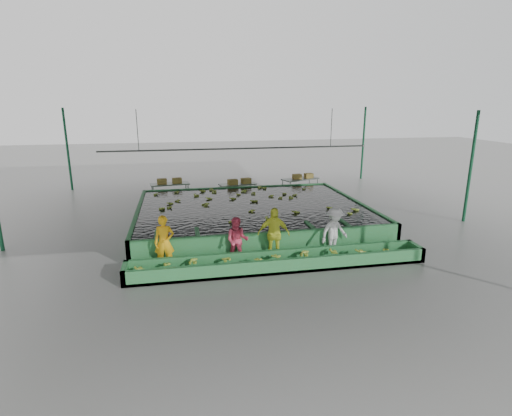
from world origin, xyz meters
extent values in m
plane|color=slate|center=(0.00, 0.00, 0.00)|extent=(80.00, 80.00, 0.00)
cube|color=gray|center=(0.00, 0.00, 5.00)|extent=(20.00, 22.00, 0.04)
cube|color=black|center=(0.00, 1.50, 0.85)|extent=(9.70, 7.70, 0.00)
cylinder|color=#59605B|center=(0.00, 5.00, 3.00)|extent=(0.08, 0.08, 14.00)
cylinder|color=#59605B|center=(-5.00, 5.00, 4.00)|extent=(0.04, 0.04, 2.00)
cylinder|color=#59605B|center=(5.00, 5.00, 4.00)|extent=(0.04, 0.04, 2.00)
imported|color=#F6AF14|center=(-3.72, -2.80, 0.90)|extent=(0.67, 0.46, 1.79)
imported|color=#D23C59|center=(-1.30, -2.80, 0.80)|extent=(0.92, 0.80, 1.60)
imported|color=#E4EE38|center=(-0.04, -2.80, 0.94)|extent=(1.17, 0.67, 1.88)
imported|color=silver|center=(2.19, -2.80, 0.88)|extent=(1.30, 1.01, 1.77)
camera|label=1|loc=(-3.17, -15.47, 5.37)|focal=28.00mm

